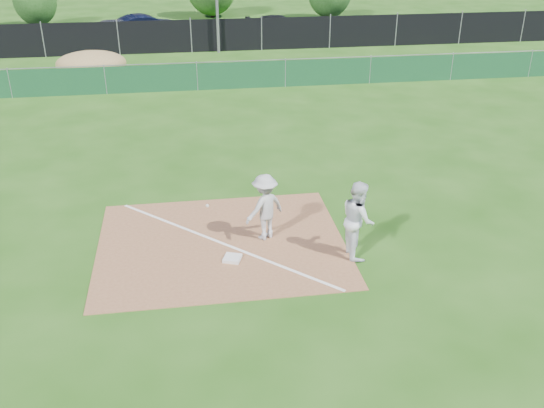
{
  "coord_description": "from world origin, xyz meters",
  "views": [
    {
      "loc": [
        -0.71,
        -11.97,
        7.47
      ],
      "look_at": [
        1.26,
        1.0,
        1.0
      ],
      "focal_mm": 40.0,
      "sensor_mm": 36.0,
      "label": 1
    }
  ],
  "objects_px": {
    "first_base": "(232,258)",
    "runner": "(358,219)",
    "car_mid": "(146,27)",
    "car_left": "(120,30)",
    "tree_left": "(35,0)",
    "car_right": "(280,25)",
    "play_at_first": "(265,207)"
  },
  "relations": [
    {
      "from": "car_right",
      "to": "car_mid",
      "type": "bearing_deg",
      "value": 78.42
    },
    {
      "from": "runner",
      "to": "car_right",
      "type": "height_order",
      "value": "runner"
    },
    {
      "from": "play_at_first",
      "to": "car_mid",
      "type": "xyz_separation_m",
      "value": [
        -3.75,
        26.19,
        -0.13
      ]
    },
    {
      "from": "car_left",
      "to": "tree_left",
      "type": "bearing_deg",
      "value": 38.95
    },
    {
      "from": "play_at_first",
      "to": "runner",
      "type": "height_order",
      "value": "runner"
    },
    {
      "from": "tree_left",
      "to": "car_right",
      "type": "bearing_deg",
      "value": -19.02
    },
    {
      "from": "runner",
      "to": "car_mid",
      "type": "bearing_deg",
      "value": 11.84
    },
    {
      "from": "play_at_first",
      "to": "car_mid",
      "type": "height_order",
      "value": "play_at_first"
    },
    {
      "from": "car_left",
      "to": "car_mid",
      "type": "height_order",
      "value": "car_mid"
    },
    {
      "from": "tree_left",
      "to": "play_at_first",
      "type": "bearing_deg",
      "value": -70.38
    },
    {
      "from": "play_at_first",
      "to": "car_right",
      "type": "distance_m",
      "value": 26.46
    },
    {
      "from": "car_right",
      "to": "tree_left",
      "type": "bearing_deg",
      "value": 60.41
    },
    {
      "from": "runner",
      "to": "car_right",
      "type": "relative_size",
      "value": 0.44
    },
    {
      "from": "first_base",
      "to": "car_left",
      "type": "bearing_deg",
      "value": 99.45
    },
    {
      "from": "first_base",
      "to": "runner",
      "type": "relative_size",
      "value": 0.21
    },
    {
      "from": "play_at_first",
      "to": "car_left",
      "type": "distance_m",
      "value": 26.06
    },
    {
      "from": "play_at_first",
      "to": "runner",
      "type": "xyz_separation_m",
      "value": [
        2.03,
        -1.09,
        0.07
      ]
    },
    {
      "from": "play_at_first",
      "to": "car_left",
      "type": "xyz_separation_m",
      "value": [
        -5.31,
        25.51,
        -0.16
      ]
    },
    {
      "from": "first_base",
      "to": "runner",
      "type": "height_order",
      "value": "runner"
    },
    {
      "from": "car_right",
      "to": "tree_left",
      "type": "distance_m",
      "value": 16.86
    },
    {
      "from": "first_base",
      "to": "car_mid",
      "type": "height_order",
      "value": "car_mid"
    },
    {
      "from": "first_base",
      "to": "car_mid",
      "type": "xyz_separation_m",
      "value": [
        -2.85,
        27.14,
        0.68
      ]
    },
    {
      "from": "tree_left",
      "to": "car_mid",
      "type": "bearing_deg",
      "value": -35.49
    },
    {
      "from": "car_mid",
      "to": "car_right",
      "type": "height_order",
      "value": "car_mid"
    },
    {
      "from": "runner",
      "to": "car_left",
      "type": "distance_m",
      "value": 27.6
    },
    {
      "from": "runner",
      "to": "car_right",
      "type": "distance_m",
      "value": 27.26
    },
    {
      "from": "car_mid",
      "to": "first_base",
      "type": "bearing_deg",
      "value": 167.07
    },
    {
      "from": "car_left",
      "to": "tree_left",
      "type": "xyz_separation_m",
      "value": [
        -5.93,
        6.02,
        1.04
      ]
    },
    {
      "from": "car_mid",
      "to": "car_right",
      "type": "bearing_deg",
      "value": -109.93
    },
    {
      "from": "car_left",
      "to": "car_mid",
      "type": "relative_size",
      "value": 0.92
    },
    {
      "from": "tree_left",
      "to": "first_base",
      "type": "bearing_deg",
      "value": -72.36
    },
    {
      "from": "car_right",
      "to": "car_left",
      "type": "bearing_deg",
      "value": 82.5
    }
  ]
}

